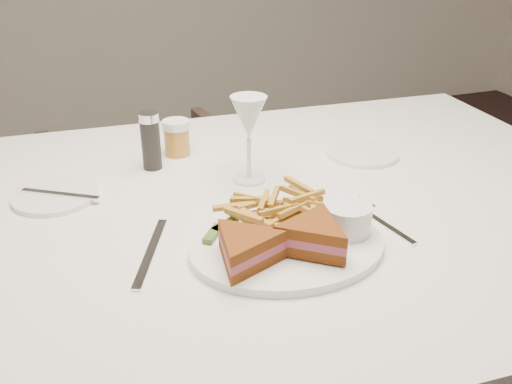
{
  "coord_description": "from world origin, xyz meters",
  "views": [
    {
      "loc": [
        -0.64,
        -0.86,
        1.25
      ],
      "look_at": [
        -0.34,
        -0.02,
        0.8
      ],
      "focal_mm": 40.0,
      "sensor_mm": 36.0,
      "label": 1
    }
  ],
  "objects": [
    {
      "name": "table",
      "position": [
        -0.34,
        0.03,
        0.38
      ],
      "size": [
        1.57,
        1.09,
        0.75
      ],
      "primitive_type": "cube",
      "rotation": [
        0.0,
        0.0,
        -0.05
      ],
      "color": "silver",
      "rests_on": "ground"
    },
    {
      "name": "chair_far",
      "position": [
        -0.4,
        0.88,
        0.32
      ],
      "size": [
        0.68,
        0.65,
        0.63
      ],
      "primitive_type": "imported",
      "rotation": [
        0.0,
        0.0,
        3.26
      ],
      "color": "#46342B",
      "rests_on": "ground"
    },
    {
      "name": "table_setting",
      "position": [
        -0.34,
        -0.04,
        0.79
      ],
      "size": [
        0.82,
        0.64,
        0.18
      ],
      "color": "white",
      "rests_on": "table"
    }
  ]
}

